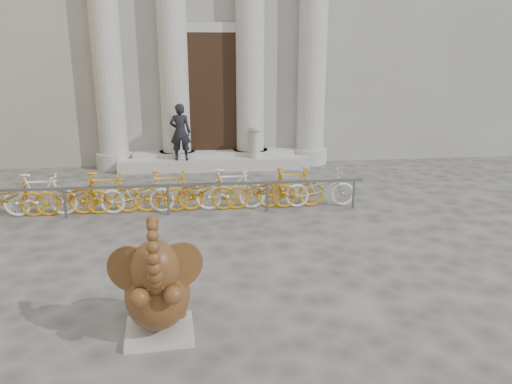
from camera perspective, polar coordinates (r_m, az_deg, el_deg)
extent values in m
plane|color=#474442|center=(7.38, -2.09, -13.98)|extent=(80.00, 80.00, 0.00)
cube|color=black|center=(16.36, -4.97, 11.05)|extent=(2.40, 0.16, 4.00)
cylinder|color=#A8A59E|center=(16.41, -16.83, 16.42)|extent=(0.90, 0.90, 8.00)
cylinder|color=#A8A59E|center=(16.20, -9.55, 16.87)|extent=(0.90, 0.90, 8.00)
cylinder|color=#A8A59E|center=(16.27, -0.69, 17.08)|extent=(0.90, 0.90, 8.00)
cylinder|color=#A8A59E|center=(16.59, 6.51, 16.96)|extent=(0.90, 0.90, 8.00)
cube|color=#A8A59E|center=(16.17, -4.74, 3.39)|extent=(6.00, 1.20, 0.36)
cube|color=#A8A59E|center=(7.06, -10.93, -15.37)|extent=(0.94, 0.86, 0.09)
ellipsoid|color=black|center=(7.08, -11.06, -12.39)|extent=(0.79, 0.76, 0.57)
ellipsoid|color=black|center=(6.80, -11.18, -11.24)|extent=(0.92, 1.12, 0.93)
cylinder|color=black|center=(7.26, -12.94, -13.09)|extent=(0.28, 0.28, 0.23)
cylinder|color=black|center=(7.25, -9.04, -12.92)|extent=(0.28, 0.28, 0.23)
cylinder|color=black|center=(6.41, -13.07, -11.34)|extent=(0.25, 0.55, 0.35)
cylinder|color=black|center=(6.40, -9.50, -11.18)|extent=(0.25, 0.55, 0.35)
ellipsoid|color=black|center=(6.30, -11.44, -8.52)|extent=(0.64, 0.61, 0.71)
cylinder|color=black|center=(6.43, -14.14, -8.53)|extent=(0.60, 0.19, 0.61)
cylinder|color=black|center=(6.41, -8.68, -8.29)|extent=(0.58, 0.27, 0.61)
cone|color=beige|center=(6.20, -12.39, -10.44)|extent=(0.12, 0.21, 0.10)
cone|color=beige|center=(6.20, -10.38, -10.35)|extent=(0.10, 0.21, 0.10)
cube|color=slate|center=(11.54, -10.09, 0.74)|extent=(9.18, 0.06, 0.06)
cylinder|color=slate|center=(12.01, -21.00, -1.24)|extent=(0.06, 0.06, 0.70)
cylinder|color=slate|center=(11.64, -10.01, -0.93)|extent=(0.06, 0.06, 0.70)
cylinder|color=slate|center=(11.71, 1.26, -0.57)|extent=(0.06, 0.06, 0.70)
cylinder|color=slate|center=(12.17, 11.08, -0.24)|extent=(0.06, 0.06, 0.70)
imported|color=orange|center=(12.60, -26.66, -0.41)|extent=(1.70, 0.50, 1.00)
imported|color=white|center=(12.37, -23.51, -0.31)|extent=(1.66, 0.47, 1.00)
imported|color=orange|center=(12.17, -20.25, -0.21)|extent=(1.70, 0.50, 1.00)
imported|color=orange|center=(12.02, -16.89, -0.10)|extent=(1.66, 0.47, 1.00)
imported|color=white|center=(11.90, -13.46, 0.01)|extent=(1.70, 0.50, 1.00)
imported|color=orange|center=(11.84, -9.98, 0.12)|extent=(1.66, 0.47, 1.00)
imported|color=orange|center=(11.81, -6.46, 0.23)|extent=(1.70, 0.50, 1.00)
imported|color=white|center=(11.83, -2.95, 0.34)|extent=(1.66, 0.47, 1.00)
imported|color=orange|center=(11.90, 0.54, 0.45)|extent=(1.70, 0.50, 1.00)
imported|color=orange|center=(12.00, 3.98, 0.55)|extent=(1.66, 0.47, 1.00)
imported|color=white|center=(12.15, 7.34, 0.65)|extent=(1.70, 0.50, 1.00)
imported|color=black|center=(15.63, -8.65, 6.78)|extent=(0.67, 0.47, 1.76)
cylinder|color=#A8A59E|center=(15.91, -0.07, 4.13)|extent=(0.41, 0.41, 0.12)
cylinder|color=#A8A59E|center=(15.84, -0.07, 5.54)|extent=(0.28, 0.28, 0.91)
cylinder|color=#A8A59E|center=(15.76, -0.07, 7.28)|extent=(0.41, 0.41, 0.10)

